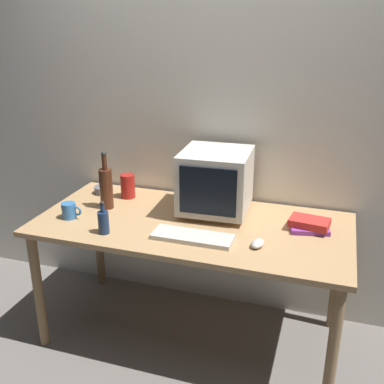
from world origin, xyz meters
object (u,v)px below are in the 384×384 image
at_px(book_stack, 309,225).
at_px(mug, 69,211).
at_px(crt_monitor, 216,181).
at_px(bottle_short, 103,221).
at_px(metal_canister, 128,186).
at_px(bottle_tall, 106,187).
at_px(cd_spindle, 104,190).
at_px(keyboard, 193,237).
at_px(computer_mouse, 258,243).

bearing_deg(book_stack, mug, -168.84).
bearing_deg(book_stack, crt_monitor, 172.29).
height_order(bottle_short, mug, bottle_short).
distance_m(bottle_short, metal_canister, 0.52).
distance_m(bottle_tall, bottle_short, 0.35).
distance_m(book_stack, cd_spindle, 1.32).
bearing_deg(keyboard, crt_monitor, 87.06).
relative_size(mug, cd_spindle, 1.00).
bearing_deg(bottle_short, crt_monitor, 42.47).
relative_size(book_stack, mug, 1.88).
bearing_deg(metal_canister, cd_spindle, 174.62).
relative_size(mug, metal_canister, 0.80).
bearing_deg(bottle_short, keyboard, 9.51).
relative_size(computer_mouse, book_stack, 0.44).
height_order(book_stack, cd_spindle, book_stack).
bearing_deg(bottle_tall, crt_monitor, 11.71).
height_order(crt_monitor, bottle_short, crt_monitor).
height_order(mug, metal_canister, metal_canister).
xyz_separation_m(bottle_short, cd_spindle, (-0.28, 0.52, -0.05)).
relative_size(keyboard, mug, 3.50).
xyz_separation_m(bottle_tall, cd_spindle, (-0.14, 0.21, -0.11)).
xyz_separation_m(computer_mouse, bottle_short, (-0.80, -0.10, 0.05)).
distance_m(bottle_short, cd_spindle, 0.60).
height_order(bottle_short, metal_canister, bottle_short).
relative_size(crt_monitor, computer_mouse, 4.03).
height_order(crt_monitor, keyboard, crt_monitor).
distance_m(book_stack, metal_canister, 1.14).
relative_size(keyboard, bottle_short, 2.31).
distance_m(mug, metal_canister, 0.43).
bearing_deg(computer_mouse, metal_canister, 164.69).
bearing_deg(bottle_tall, book_stack, 2.79).
distance_m(crt_monitor, book_stack, 0.57).
bearing_deg(computer_mouse, bottle_tall, 176.27).
bearing_deg(metal_canister, keyboard, -37.12).
xyz_separation_m(computer_mouse, metal_canister, (-0.90, 0.41, 0.06)).
bearing_deg(bottle_tall, computer_mouse, -12.82).
relative_size(bottle_short, mug, 1.52).
height_order(book_stack, mug, mug).
bearing_deg(mug, book_stack, 11.16).
bearing_deg(computer_mouse, bottle_short, -163.88).
height_order(computer_mouse, book_stack, book_stack).
xyz_separation_m(computer_mouse, cd_spindle, (-1.08, 0.42, 0.00)).
bearing_deg(bottle_tall, bottle_short, -65.09).
bearing_deg(cd_spindle, bottle_tall, -56.89).
bearing_deg(bottle_short, bottle_tall, 114.91).
bearing_deg(book_stack, computer_mouse, -130.00).
distance_m(crt_monitor, bottle_tall, 0.65).
relative_size(computer_mouse, cd_spindle, 0.83).
xyz_separation_m(bottle_tall, mug, (-0.13, -0.20, -0.09)).
height_order(crt_monitor, mug, crt_monitor).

